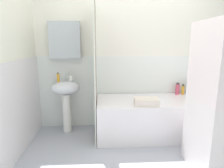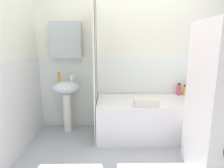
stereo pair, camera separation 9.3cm
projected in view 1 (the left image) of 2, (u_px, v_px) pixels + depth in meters
The scene contains 12 objects.
wall_back_tiled at pixel (128, 60), 3.21m from camera, with size 3.60×0.18×2.40m.
wall_left_tiled at pixel (9, 69), 2.24m from camera, with size 0.07×1.81×2.40m.
sink at pixel (66, 95), 3.04m from camera, with size 0.44×0.34×0.82m.
faucet at pixel (66, 77), 3.06m from camera, with size 0.03×0.12×0.12m.
soap_dispenser at pixel (58, 78), 2.96m from camera, with size 0.04×0.04×0.15m.
toothbrush_cup at pixel (71, 78), 3.03m from camera, with size 0.07×0.07×0.08m, color white.
bathtub at pixel (150, 117), 2.99m from camera, with size 1.62×0.75×0.57m, color white.
shower_curtain at pixel (96, 72), 2.80m from camera, with size 0.01×0.75×2.00m.
shampoo_bottle at pixel (188, 88), 3.24m from camera, with size 0.06×0.06×0.22m.
lotion_bottle at pixel (183, 90), 3.22m from camera, with size 0.05×0.05×0.17m.
conditioner_bottle at pixel (178, 89), 3.22m from camera, with size 0.07×0.07×0.20m.
towel_folded at pixel (146, 102), 2.67m from camera, with size 0.33×0.21×0.09m, color silver.
Camera 1 is at (-0.49, -1.94, 1.41)m, focal length 31.10 mm.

